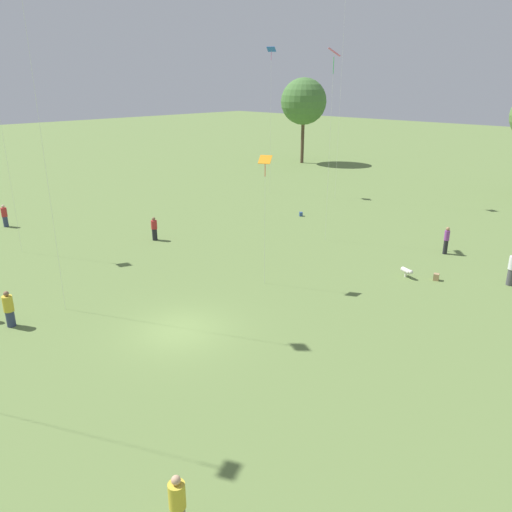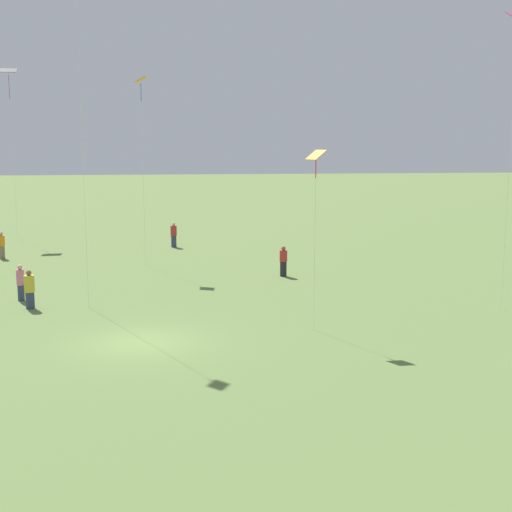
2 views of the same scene
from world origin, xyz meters
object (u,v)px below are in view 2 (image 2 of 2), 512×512
at_px(person_7, 2,245).
at_px(kite_8, 316,164).
at_px(person_3, 30,290).
at_px(kite_0, 8,75).
at_px(person_8, 283,261).
at_px(person_5, 21,283).
at_px(person_2, 174,235).
at_px(kite_5, 141,91).

bearing_deg(person_7, kite_8, 78.99).
height_order(person_3, kite_0, kite_0).
bearing_deg(person_8, kite_0, 89.98).
bearing_deg(kite_8, person_3, -95.85).
bearing_deg(person_3, kite_0, -40.37).
height_order(person_5, kite_8, kite_8).
distance_m(person_8, kite_0, 26.74).
xyz_separation_m(person_2, kite_0, (-5.56, -11.70, 11.09)).
height_order(person_5, kite_5, kite_5).
relative_size(person_2, person_7, 1.02).
bearing_deg(person_5, kite_0, -110.78).
bearing_deg(kite_0, person_2, 14.07).
relative_size(person_3, kite_0, 0.14).
xyz_separation_m(person_3, person_7, (-13.69, -4.41, -0.01)).
bearing_deg(person_7, kite_0, -135.83).
bearing_deg(person_5, kite_5, -155.04).
bearing_deg(person_2, person_7, -98.84).
bearing_deg(person_7, person_3, 55.61).
relative_size(person_8, kite_8, 0.24).
relative_size(person_5, person_8, 1.03).
bearing_deg(person_8, person_3, 159.87).
distance_m(person_2, kite_5, 11.73).
height_order(person_3, kite_5, kite_5).
xyz_separation_m(person_7, person_8, (7.54, 16.68, -0.02)).
xyz_separation_m(person_2, kite_5, (7.00, -1.64, 9.27)).
bearing_deg(kite_8, person_5, -100.79).
height_order(person_8, kite_5, kite_5).
xyz_separation_m(person_2, person_5, (15.65, -6.99, 0.01)).
distance_m(kite_0, kite_5, 16.19).
relative_size(person_8, kite_0, 0.13).
bearing_deg(kite_8, kite_5, -137.97).
bearing_deg(person_3, person_8, -117.14).
relative_size(person_3, kite_5, 0.16).
bearing_deg(person_5, person_7, -106.34).
height_order(person_3, person_8, person_3).
relative_size(person_2, kite_0, 0.14).
xyz_separation_m(person_7, kite_5, (3.43, 9.03, 9.28)).
height_order(kite_0, kite_8, kite_0).
xyz_separation_m(person_8, kite_0, (-16.67, -17.70, 11.12)).
distance_m(person_3, kite_0, 25.95).
height_order(person_2, person_7, person_2).
height_order(kite_5, kite_8, kite_5).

